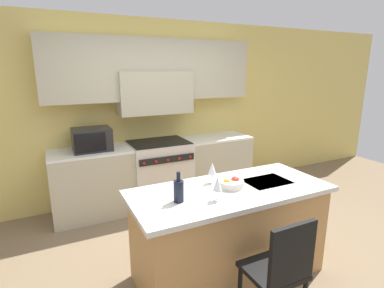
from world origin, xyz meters
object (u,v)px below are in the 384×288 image
(range_stove, at_px, (160,172))
(fruit_bowl, at_px, (231,183))
(wine_bottle, at_px, (179,190))
(wine_glass_near, at_px, (217,185))
(microwave, at_px, (92,139))
(island_chair, at_px, (280,268))
(wine_glass_far, at_px, (212,169))

(range_stove, height_order, fruit_bowl, fruit_bowl)
(wine_bottle, height_order, wine_glass_near, wine_bottle)
(range_stove, distance_m, microwave, 1.11)
(wine_bottle, relative_size, fruit_bowl, 1.09)
(wine_bottle, distance_m, wine_glass_near, 0.33)
(range_stove, distance_m, fruit_bowl, 1.90)
(microwave, xyz_separation_m, fruit_bowl, (0.98, -1.86, -0.13))
(island_chair, height_order, wine_glass_near, wine_glass_near)
(wine_bottle, xyz_separation_m, fruit_bowl, (0.57, 0.07, -0.06))
(microwave, distance_m, wine_bottle, 1.98)
(range_stove, xyz_separation_m, wine_glass_near, (-0.22, -2.03, 0.57))
(microwave, height_order, wine_bottle, microwave)
(fruit_bowl, bearing_deg, microwave, 117.88)
(microwave, bearing_deg, wine_glass_far, -62.45)
(range_stove, distance_m, wine_glass_far, 1.76)
(wine_glass_far, height_order, fruit_bowl, wine_glass_far)
(fruit_bowl, bearing_deg, wine_glass_far, 121.00)
(wine_glass_near, bearing_deg, fruit_bowl, 35.59)
(microwave, bearing_deg, fruit_bowl, -62.12)
(island_chair, bearing_deg, microwave, 109.90)
(range_stove, bearing_deg, fruit_bowl, -88.34)
(wine_glass_near, distance_m, wine_glass_far, 0.40)
(island_chair, relative_size, fruit_bowl, 3.96)
(microwave, height_order, fruit_bowl, microwave)
(wine_glass_near, height_order, fruit_bowl, wine_glass_near)
(range_stove, xyz_separation_m, wine_glass_far, (-0.05, -1.66, 0.57))
(island_chair, xyz_separation_m, fruit_bowl, (0.04, 0.74, 0.41))
(microwave, relative_size, wine_glass_near, 2.36)
(wine_glass_near, relative_size, wine_glass_far, 1.00)
(range_stove, relative_size, wine_glass_near, 4.57)
(island_chair, height_order, wine_bottle, wine_bottle)
(range_stove, relative_size, fruit_bowl, 3.97)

